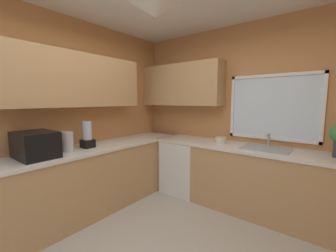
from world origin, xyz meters
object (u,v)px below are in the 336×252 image
microwave (35,145)px  blender_appliance (87,136)px  dishwasher (184,166)px  sink_assembly (266,148)px  kettle (68,142)px  bowl (221,140)px

microwave → blender_appliance: (0.00, 0.63, 0.02)m
dishwasher → sink_assembly: sink_assembly is taller
dishwasher → kettle: 1.86m
kettle → bowl: size_ratio=1.58×
kettle → blender_appliance: blender_appliance is taller
microwave → kettle: bearing=86.7°
kettle → microwave: bearing=-93.3°
dishwasher → sink_assembly: (1.25, 0.04, 0.49)m
dishwasher → bowl: 0.81m
sink_assembly → blender_appliance: blender_appliance is taller
microwave → blender_appliance: 0.63m
kettle → bowl: (1.27, 1.67, -0.08)m
blender_appliance → dishwasher: bearing=64.1°
kettle → bowl: 2.10m
kettle → dishwasher: bearing=68.7°
bowl → blender_appliance: 1.90m
microwave → blender_appliance: bearing=90.0°
sink_assembly → blender_appliance: size_ratio=1.60×
dishwasher → bowl: bowl is taller
microwave → blender_appliance: size_ratio=1.33×
sink_assembly → blender_appliance: 2.37m
kettle → sink_assembly: size_ratio=0.44×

